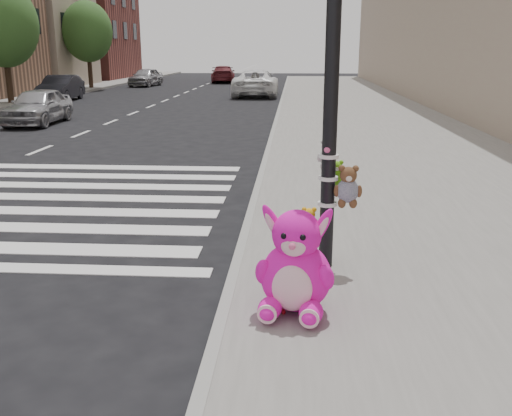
# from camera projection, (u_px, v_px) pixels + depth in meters

# --- Properties ---
(ground) EXTENTS (120.00, 120.00, 0.00)m
(ground) POSITION_uv_depth(u_px,v_px,m) (47.00, 345.00, 5.17)
(ground) COLOR black
(ground) RESTS_ON ground
(sidewalk_near) EXTENTS (7.00, 80.00, 0.14)m
(sidewalk_near) POSITION_uv_depth(u_px,v_px,m) (404.00, 152.00, 14.44)
(sidewalk_near) COLOR slate
(sidewalk_near) RESTS_ON ground
(curb_edge) EXTENTS (0.12, 80.00, 0.15)m
(curb_edge) POSITION_uv_depth(u_px,v_px,m) (268.00, 150.00, 14.66)
(curb_edge) COLOR gray
(curb_edge) RESTS_ON ground
(bld_far_d) EXTENTS (6.00, 8.00, 10.00)m
(bld_far_d) POSITION_uv_depth(u_px,v_px,m) (34.00, 12.00, 38.45)
(bld_far_d) COLOR gray
(bld_far_d) RESTS_ON ground
(bld_far_e) EXTENTS (6.00, 10.00, 9.00)m
(bld_far_e) POSITION_uv_depth(u_px,v_px,m) (91.00, 26.00, 49.15)
(bld_far_e) COLOR brown
(bld_far_e) RESTS_ON ground
(signal_pole) EXTENTS (0.71, 0.48, 4.00)m
(signal_pole) POSITION_uv_depth(u_px,v_px,m) (333.00, 127.00, 6.26)
(signal_pole) COLOR black
(signal_pole) RESTS_ON sidewalk_near
(tree_far_b) EXTENTS (3.20, 3.20, 5.44)m
(tree_far_b) POSITION_uv_depth(u_px,v_px,m) (3.00, 25.00, 26.05)
(tree_far_b) COLOR #382619
(tree_far_b) RESTS_ON sidewalk_far
(tree_far_c) EXTENTS (3.20, 3.20, 5.44)m
(tree_far_c) POSITION_uv_depth(u_px,v_px,m) (87.00, 32.00, 36.62)
(tree_far_c) COLOR #382619
(tree_far_c) RESTS_ON sidewalk_far
(pink_bunny) EXTENTS (0.77, 0.86, 1.07)m
(pink_bunny) POSITION_uv_depth(u_px,v_px,m) (296.00, 269.00, 5.41)
(pink_bunny) COLOR #FD15BC
(pink_bunny) RESTS_ON sidewalk_near
(red_teddy) EXTENTS (0.16, 0.12, 0.22)m
(red_teddy) POSITION_uv_depth(u_px,v_px,m) (281.00, 303.00, 5.45)
(red_teddy) COLOR #A7101B
(red_teddy) RESTS_ON sidewalk_near
(car_silver_far) EXTENTS (1.64, 3.78, 1.27)m
(car_silver_far) POSITION_uv_depth(u_px,v_px,m) (38.00, 106.00, 20.20)
(car_silver_far) COLOR #A8A8AD
(car_silver_far) RESTS_ON ground
(car_dark_far) EXTENTS (1.63, 4.02, 1.30)m
(car_dark_far) POSITION_uv_depth(u_px,v_px,m) (61.00, 88.00, 29.23)
(car_dark_far) COLOR black
(car_dark_far) RESTS_ON ground
(car_white_near) EXTENTS (2.53, 5.33, 1.47)m
(car_white_near) POSITION_uv_depth(u_px,v_px,m) (256.00, 83.00, 32.13)
(car_white_near) COLOR white
(car_white_near) RESTS_ON ground
(car_maroon_near) EXTENTS (2.28, 4.65, 1.30)m
(car_maroon_near) POSITION_uv_depth(u_px,v_px,m) (223.00, 74.00, 45.18)
(car_maroon_near) COLOR #5B1A20
(car_maroon_near) RESTS_ON ground
(car_silver_deep) EXTENTS (2.01, 3.98, 1.30)m
(car_silver_deep) POSITION_uv_depth(u_px,v_px,m) (146.00, 77.00, 40.74)
(car_silver_deep) COLOR #A2A2A7
(car_silver_deep) RESTS_ON ground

